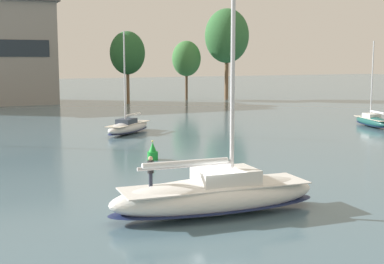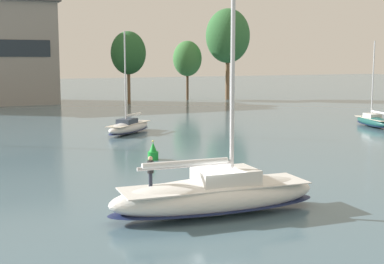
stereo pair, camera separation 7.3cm
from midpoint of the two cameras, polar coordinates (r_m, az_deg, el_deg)
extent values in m
plane|color=slate|center=(29.38, 2.59, -8.71)|extent=(400.00, 400.00, 0.00)
cylinder|color=brown|center=(109.82, 3.82, 6.06)|extent=(0.79, 0.79, 9.91)
ellipsoid|color=#336B38|center=(109.86, 3.86, 10.20)|extent=(8.92, 8.92, 10.90)
cylinder|color=brown|center=(100.39, -6.73, 5.08)|extent=(0.58, 0.58, 7.21)
ellipsoid|color=#285B2D|center=(100.29, -6.79, 8.38)|extent=(6.49, 6.49, 7.93)
cylinder|color=brown|center=(108.30, -0.48, 5.12)|extent=(0.51, 0.51, 6.41)
ellipsoid|color=#3D7A3D|center=(108.17, -0.48, 7.85)|extent=(5.77, 5.77, 7.05)
ellipsoid|color=white|center=(29.11, 2.60, -6.82)|extent=(11.97, 4.16, 2.00)
ellipsoid|color=#19234C|center=(29.25, 2.59, -7.87)|extent=(12.09, 4.20, 0.24)
cube|color=silver|center=(28.97, 2.61, -5.71)|extent=(10.53, 3.53, 0.06)
cube|color=silver|center=(29.10, 3.68, -4.77)|extent=(3.45, 2.54, 0.82)
cylinder|color=silver|center=(28.55, 4.45, 9.01)|extent=(0.24, 0.24, 14.70)
cylinder|color=silver|center=(28.08, -0.58, -3.62)|extent=(5.29, 0.59, 0.20)
cylinder|color=white|center=(28.06, -0.58, -3.34)|extent=(4.77, 0.67, 0.32)
cylinder|color=#232838|center=(28.05, -4.37, -5.23)|extent=(0.21, 0.21, 0.85)
cylinder|color=#262628|center=(27.89, -4.38, -3.73)|extent=(0.36, 0.36, 0.65)
sphere|color=tan|center=(27.80, -4.39, -2.83)|extent=(0.24, 0.24, 0.24)
ellipsoid|color=silver|center=(60.44, -6.71, 0.50)|extent=(7.51, 7.23, 1.39)
ellipsoid|color=#19234C|center=(60.49, -6.70, 0.14)|extent=(7.59, 7.30, 0.17)
cube|color=beige|center=(60.39, -6.72, 0.89)|extent=(6.55, 6.30, 0.06)
cube|color=#333D4C|center=(59.99, -6.91, 1.14)|extent=(2.76, 2.72, 0.57)
cylinder|color=silver|center=(59.41, -7.10, 5.73)|extent=(0.16, 0.16, 10.19)
cylinder|color=silver|center=(61.33, -6.20, 1.80)|extent=(2.77, 2.61, 0.14)
cylinder|color=white|center=(61.32, -6.20, 1.89)|extent=(2.56, 2.42, 0.22)
ellipsoid|color=#194C47|center=(69.68, 18.82, 1.07)|extent=(4.13, 7.85, 1.29)
ellipsoid|color=#19234C|center=(69.72, 18.80, 0.78)|extent=(4.17, 7.93, 0.15)
cube|color=beige|center=(69.64, 18.83, 1.38)|extent=(3.56, 6.89, 0.06)
cube|color=silver|center=(69.94, 18.70, 1.65)|extent=(2.01, 2.45, 0.53)
cylinder|color=silver|center=(69.83, 18.77, 5.32)|extent=(0.15, 0.15, 9.45)
cylinder|color=silver|center=(68.60, 19.29, 1.93)|extent=(1.07, 3.31, 0.13)
cylinder|color=white|center=(68.59, 19.29, 2.00)|extent=(1.05, 3.00, 0.21)
cylinder|color=green|center=(44.65, -4.13, -2.54)|extent=(0.88, 0.88, 0.66)
cone|color=green|center=(44.52, -4.14, -1.61)|extent=(0.66, 0.66, 0.81)
sphere|color=#F2F266|center=(44.44, -4.14, -0.99)|extent=(0.16, 0.16, 0.16)
camera|label=1|loc=(0.04, -89.93, 0.01)|focal=50.00mm
camera|label=2|loc=(0.04, 90.07, -0.01)|focal=50.00mm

